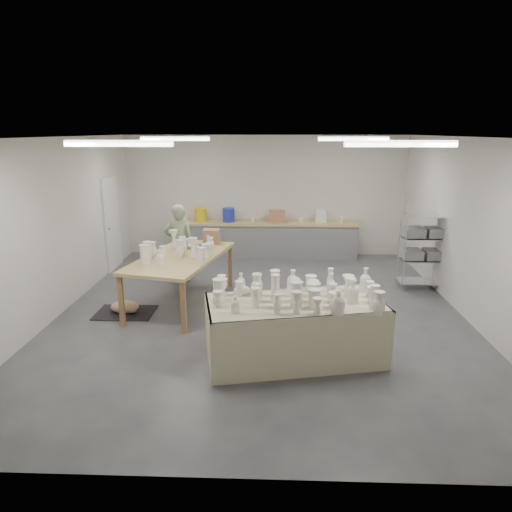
{
  "coord_description": "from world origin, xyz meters",
  "views": [
    {
      "loc": [
        0.19,
        -7.5,
        3.1
      ],
      "look_at": [
        -0.08,
        -0.07,
        1.05
      ],
      "focal_mm": 32.0,
      "sensor_mm": 36.0,
      "label": 1
    }
  ],
  "objects_px": {
    "work_table": "(183,255)",
    "potter": "(179,243)",
    "red_stool": "(183,264)",
    "drying_table": "(295,327)"
  },
  "relations": [
    {
      "from": "work_table",
      "to": "potter",
      "type": "height_order",
      "value": "potter"
    },
    {
      "from": "potter",
      "to": "red_stool",
      "type": "xyz_separation_m",
      "value": [
        0.0,
        0.27,
        -0.53
      ]
    },
    {
      "from": "work_table",
      "to": "red_stool",
      "type": "distance_m",
      "value": 1.73
    },
    {
      "from": "drying_table",
      "to": "work_table",
      "type": "relative_size",
      "value": 0.96
    },
    {
      "from": "work_table",
      "to": "red_stool",
      "type": "height_order",
      "value": "work_table"
    },
    {
      "from": "work_table",
      "to": "red_stool",
      "type": "bearing_deg",
      "value": 115.14
    },
    {
      "from": "red_stool",
      "to": "drying_table",
      "type": "bearing_deg",
      "value": -57.88
    },
    {
      "from": "work_table",
      "to": "red_stool",
      "type": "xyz_separation_m",
      "value": [
        -0.33,
        1.57,
        -0.64
      ]
    },
    {
      "from": "drying_table",
      "to": "red_stool",
      "type": "xyz_separation_m",
      "value": [
        -2.28,
        3.63,
        -0.18
      ]
    },
    {
      "from": "potter",
      "to": "red_stool",
      "type": "distance_m",
      "value": 0.6
    }
  ]
}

